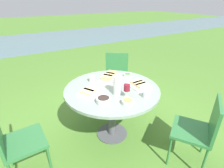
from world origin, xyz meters
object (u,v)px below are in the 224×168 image
at_px(chair_near_left, 14,139).
at_px(chair_far_back, 116,73).
at_px(chair_near_right, 200,128).
at_px(wine_glass, 127,88).
at_px(dining_table, 112,95).
at_px(water_pitcher, 117,85).

height_order(chair_near_left, chair_far_back, same).
bearing_deg(chair_near_left, chair_near_right, -26.54).
distance_m(chair_near_left, chair_far_back, 2.10).
distance_m(chair_near_right, wine_glass, 0.94).
distance_m(dining_table, wine_glass, 0.38).
distance_m(chair_far_back, water_pitcher, 1.33).
bearing_deg(chair_far_back, chair_near_left, -153.35).
bearing_deg(water_pitcher, chair_near_left, 173.58).
height_order(chair_far_back, wine_glass, wine_glass).
bearing_deg(chair_near_right, dining_table, 122.39).
xyz_separation_m(dining_table, chair_far_back, (0.66, 0.91, -0.14)).
relative_size(chair_near_left, chair_near_right, 1.00).
relative_size(water_pitcher, wine_glass, 1.37).
xyz_separation_m(chair_far_back, water_pitcher, (-0.69, -1.08, 0.37)).
bearing_deg(water_pitcher, wine_glass, -69.91).
relative_size(chair_far_back, water_pitcher, 3.76).
height_order(dining_table, wine_glass, wine_glass).
distance_m(chair_near_left, chair_near_right, 2.02).
xyz_separation_m(dining_table, wine_glass, (0.02, -0.30, 0.23)).
relative_size(chair_near_left, chair_far_back, 1.00).
xyz_separation_m(chair_near_right, chair_far_back, (0.07, 1.84, 0.00)).
bearing_deg(wine_glass, dining_table, 93.64).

